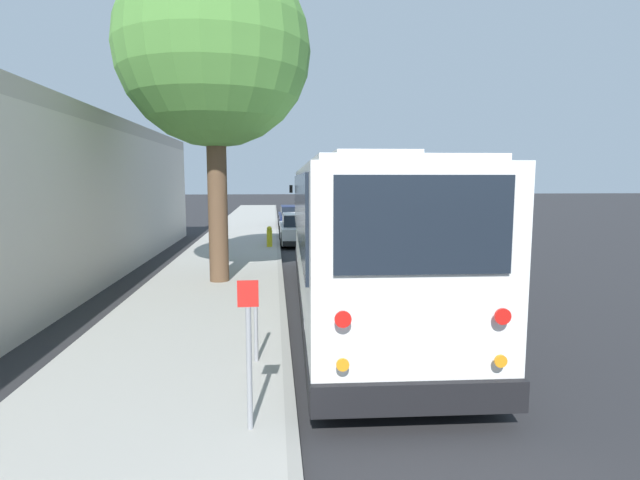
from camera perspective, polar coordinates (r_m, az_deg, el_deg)
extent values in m
plane|color=#28282B|center=(11.41, 5.15, -7.30)|extent=(160.00, 160.00, 0.00)
cube|color=#A3A099|center=(11.32, -13.37, -7.18)|extent=(80.00, 3.40, 0.15)
cube|color=gray|center=(11.21, -4.32, -7.15)|extent=(80.00, 0.14, 0.15)
cube|color=white|center=(10.79, 4.00, 0.69)|extent=(10.99, 2.71, 2.76)
cube|color=black|center=(11.00, 3.94, -5.75)|extent=(11.05, 2.76, 0.28)
cube|color=black|center=(10.74, 4.02, 3.89)|extent=(10.10, 2.77, 1.32)
cube|color=black|center=(16.19, 1.46, 4.96)|extent=(0.09, 2.09, 1.38)
cube|color=black|center=(5.36, 11.79, 1.67)|extent=(0.09, 1.92, 1.05)
cube|color=black|center=(16.18, 1.47, 7.22)|extent=(0.09, 1.72, 0.22)
cube|color=white|center=(10.73, 4.06, 8.26)|extent=(10.32, 2.47, 0.10)
cube|color=silver|center=(8.80, 5.77, 9.29)|extent=(2.05, 1.41, 0.20)
cube|color=black|center=(16.39, 1.43, -1.35)|extent=(0.17, 2.41, 0.36)
cube|color=black|center=(5.82, 11.37, -17.36)|extent=(0.17, 2.41, 0.36)
cylinder|color=red|center=(5.30, 2.64, -9.04)|extent=(0.04, 0.18, 0.18)
cylinder|color=orange|center=(5.45, 2.61, -14.06)|extent=(0.03, 0.14, 0.14)
cylinder|color=red|center=(5.74, 20.16, -8.20)|extent=(0.04, 0.18, 0.18)
cylinder|color=orange|center=(5.88, 19.95, -12.89)|extent=(0.03, 0.14, 0.14)
cube|color=white|center=(16.37, -1.37, -0.76)|extent=(0.05, 0.32, 0.18)
cube|color=white|center=(16.51, 4.18, -0.71)|extent=(0.05, 0.32, 0.18)
cube|color=black|center=(15.76, -3.34, 5.85)|extent=(0.06, 0.10, 0.24)
cylinder|color=black|center=(14.07, -1.98, -2.65)|extent=(0.91, 0.33, 0.91)
cylinder|color=slate|center=(14.07, -1.98, -2.65)|extent=(0.42, 0.33, 0.41)
cylinder|color=black|center=(14.28, 6.39, -2.55)|extent=(0.91, 0.33, 0.91)
cylinder|color=slate|center=(14.28, 6.39, -2.55)|extent=(0.42, 0.33, 0.41)
cylinder|color=black|center=(7.94, -0.68, -10.31)|extent=(0.91, 0.33, 0.91)
cylinder|color=slate|center=(7.94, -0.68, -10.31)|extent=(0.42, 0.33, 0.41)
cylinder|color=black|center=(8.30, 14.00, -9.75)|extent=(0.91, 0.33, 0.91)
cylinder|color=slate|center=(8.30, 14.00, -9.75)|extent=(0.42, 0.33, 0.41)
cube|color=silver|center=(21.81, -2.38, 0.89)|extent=(4.26, 1.70, 0.64)
cube|color=black|center=(21.65, -2.37, 2.34)|extent=(2.02, 1.45, 0.48)
cube|color=silver|center=(21.63, -2.37, 2.97)|extent=(1.94, 1.41, 0.05)
cube|color=black|center=(23.96, -2.71, 0.91)|extent=(0.10, 1.59, 0.20)
cube|color=black|center=(19.72, -1.98, -0.41)|extent=(0.10, 1.59, 0.20)
cylinder|color=black|center=(23.13, -4.44, 0.84)|extent=(0.66, 0.21, 0.66)
cylinder|color=slate|center=(23.13, -4.44, 0.84)|extent=(0.30, 0.22, 0.30)
cylinder|color=black|center=(23.21, -0.76, 0.88)|extent=(0.66, 0.21, 0.66)
cylinder|color=slate|center=(23.21, -0.76, 0.88)|extent=(0.30, 0.22, 0.30)
cylinder|color=black|center=(20.47, -4.22, 0.03)|extent=(0.66, 0.21, 0.66)
cylinder|color=slate|center=(20.47, -4.22, 0.03)|extent=(0.30, 0.22, 0.30)
cylinder|color=black|center=(20.57, -0.07, 0.09)|extent=(0.66, 0.21, 0.66)
cylinder|color=slate|center=(20.57, -0.07, 0.09)|extent=(0.30, 0.22, 0.30)
cube|color=#19234C|center=(29.03, -3.06, 2.36)|extent=(4.46, 1.70, 0.61)
cube|color=black|center=(28.87, -3.05, 3.41)|extent=(2.12, 1.44, 0.48)
cube|color=#19234C|center=(28.86, -3.06, 3.89)|extent=(2.03, 1.41, 0.05)
cube|color=black|center=(31.28, -3.27, 2.32)|extent=(0.10, 1.60, 0.20)
cube|color=black|center=(26.81, -2.81, 1.54)|extent=(0.10, 1.60, 0.20)
cylinder|color=black|center=(30.41, -4.60, 2.27)|extent=(0.61, 0.21, 0.61)
cylinder|color=slate|center=(30.41, -4.60, 2.27)|extent=(0.28, 0.22, 0.27)
cylinder|color=black|center=(30.48, -1.79, 2.30)|extent=(0.61, 0.21, 0.61)
cylinder|color=slate|center=(30.48, -1.79, 2.30)|extent=(0.28, 0.22, 0.27)
cylinder|color=black|center=(27.62, -4.46, 1.79)|extent=(0.61, 0.21, 0.61)
cylinder|color=slate|center=(27.62, -4.46, 1.79)|extent=(0.28, 0.22, 0.27)
cylinder|color=black|center=(27.69, -1.37, 1.83)|extent=(0.61, 0.21, 0.61)
cylinder|color=slate|center=(27.69, -1.37, 1.83)|extent=(0.28, 0.22, 0.27)
cylinder|color=brown|center=(13.16, -11.62, 4.36)|extent=(0.50, 0.50, 4.17)
sphere|color=#4C8438|center=(13.53, -12.04, 20.55)|extent=(4.83, 4.83, 4.83)
cylinder|color=gray|center=(5.50, -8.09, -14.35)|extent=(0.06, 0.06, 1.34)
cube|color=red|center=(5.26, -8.24, -6.09)|extent=(0.02, 0.22, 0.28)
cylinder|color=gray|center=(7.42, -7.34, -9.25)|extent=(0.06, 0.06, 1.19)
cylinder|color=gold|center=(19.75, -5.80, 0.18)|extent=(0.22, 0.22, 0.65)
sphere|color=gold|center=(19.71, -5.81, 1.30)|extent=(0.20, 0.20, 0.20)
cube|color=#B1A99C|center=(13.43, -25.51, 12.99)|extent=(25.16, 0.30, 0.40)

